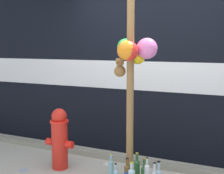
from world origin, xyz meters
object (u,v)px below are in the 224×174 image
object	(u,v)px
bottle_0	(111,167)
bottle_1	(137,168)
bottle_6	(144,173)
memorial_post	(132,43)
fire_hydrant	(60,138)

from	to	relation	value
bottle_0	bottle_1	bearing A→B (deg)	9.90
bottle_0	bottle_6	bearing A→B (deg)	-1.25
memorial_post	bottle_6	bearing A→B (deg)	42.98
memorial_post	bottle_0	distance (m)	1.65
memorial_post	fire_hydrant	distance (m)	1.70
fire_hydrant	bottle_1	world-z (taller)	fire_hydrant
fire_hydrant	bottle_1	bearing A→B (deg)	6.93
memorial_post	bottle_1	distance (m)	1.60
memorial_post	bottle_1	xyz separation A→B (m)	(0.00, 0.19, -1.59)
bottle_6	bottle_1	bearing A→B (deg)	150.44
fire_hydrant	memorial_post	bearing A→B (deg)	-2.84
bottle_1	bottle_6	bearing A→B (deg)	-29.56
memorial_post	fire_hydrant	bearing A→B (deg)	177.16
fire_hydrant	bottle_1	distance (m)	1.14
memorial_post	fire_hydrant	world-z (taller)	memorial_post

